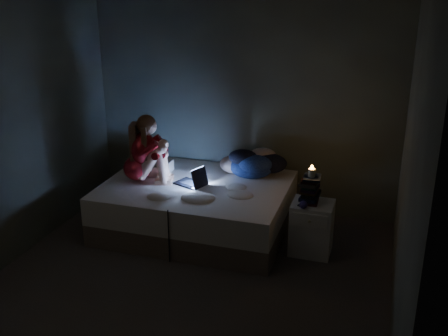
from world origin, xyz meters
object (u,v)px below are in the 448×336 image
at_px(nightstand, 312,228).
at_px(phone, 304,204).
at_px(laptop, 190,175).
at_px(woman, 137,149).
at_px(candle, 312,172).
at_px(bed, 196,207).

relative_size(nightstand, phone, 3.88).
bearing_deg(laptop, woman, -150.53).
bearing_deg(nightstand, laptop, 175.54).
height_order(woman, phone, woman).
distance_m(laptop, candle, 1.33).
bearing_deg(laptop, phone, 13.10).
distance_m(bed, nightstand, 1.29).
relative_size(laptop, candle, 3.99).
relative_size(nightstand, candle, 6.79).
xyz_separation_m(woman, candle, (1.88, 0.00, -0.06)).
xyz_separation_m(bed, candle, (1.25, -0.11, 0.59)).
distance_m(candle, phone, 0.33).
xyz_separation_m(woman, nightstand, (1.91, -0.02, -0.65)).
relative_size(woman, phone, 5.40).
distance_m(laptop, nightstand, 1.40).
distance_m(bed, woman, 0.91).
bearing_deg(nightstand, candle, 147.89).
bearing_deg(bed, laptop, -155.58).
bearing_deg(candle, phone, -115.59).
bearing_deg(candle, bed, 174.93).
distance_m(woman, candle, 1.88).
distance_m(nightstand, phone, 0.30).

